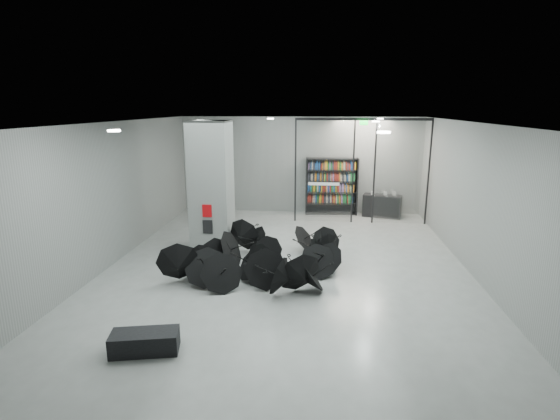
# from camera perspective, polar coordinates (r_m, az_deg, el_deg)

# --- Properties ---
(room) EXTENTS (14.00, 14.02, 4.01)m
(room) POSITION_cam_1_polar(r_m,az_deg,el_deg) (10.97, 0.78, 5.44)
(room) COLOR gray
(room) RESTS_ON ground
(column) EXTENTS (1.20, 1.20, 4.00)m
(column) POSITION_cam_1_polar(r_m,az_deg,el_deg) (13.49, -9.14, 3.20)
(column) COLOR slate
(column) RESTS_ON ground
(fire_cabinet) EXTENTS (0.28, 0.04, 0.38)m
(fire_cabinet) POSITION_cam_1_polar(r_m,az_deg,el_deg) (13.04, -9.72, -0.11)
(fire_cabinet) COLOR #A50A07
(fire_cabinet) RESTS_ON column
(info_panel) EXTENTS (0.30, 0.03, 0.42)m
(info_panel) POSITION_cam_1_polar(r_m,az_deg,el_deg) (13.17, -9.63, -2.22)
(info_panel) COLOR black
(info_panel) RESTS_ON column
(exit_sign) EXTENTS (0.30, 0.06, 0.15)m
(exit_sign) POSITION_cam_1_polar(r_m,az_deg,el_deg) (16.20, 11.12, 11.34)
(exit_sign) COLOR #0CE533
(exit_sign) RESTS_ON room
(glass_partition) EXTENTS (5.06, 0.08, 4.00)m
(glass_partition) POSITION_cam_1_polar(r_m,az_deg,el_deg) (16.54, 10.77, 5.69)
(glass_partition) COLOR silver
(glass_partition) RESTS_ON ground
(bench) EXTENTS (1.30, 0.77, 0.39)m
(bench) POSITION_cam_1_polar(r_m,az_deg,el_deg) (8.60, -17.60, -16.44)
(bench) COLOR black
(bench) RESTS_ON ground
(bookshelf) EXTENTS (2.16, 0.59, 2.35)m
(bookshelf) POSITION_cam_1_polar(r_m,az_deg,el_deg) (17.87, 6.88, 3.15)
(bookshelf) COLOR black
(bookshelf) RESTS_ON ground
(shop_counter) EXTENTS (1.62, 0.97, 0.91)m
(shop_counter) POSITION_cam_1_polar(r_m,az_deg,el_deg) (17.91, 13.46, 0.54)
(shop_counter) COLOR black
(shop_counter) RESTS_ON ground
(umbrella_cluster) EXTENTS (5.13, 4.52, 1.31)m
(umbrella_cluster) POSITION_cam_1_polar(r_m,az_deg,el_deg) (11.60, -1.85, -7.04)
(umbrella_cluster) COLOR black
(umbrella_cluster) RESTS_ON ground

